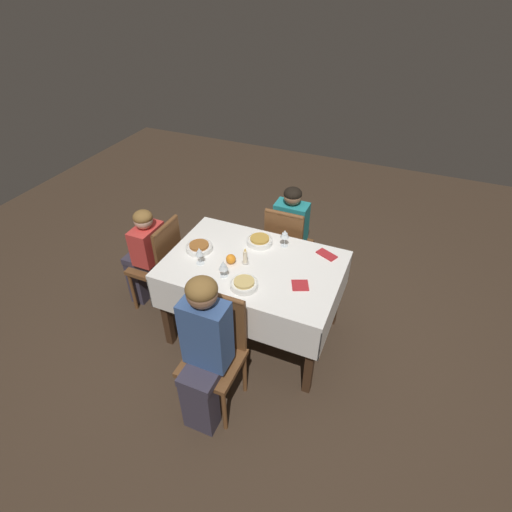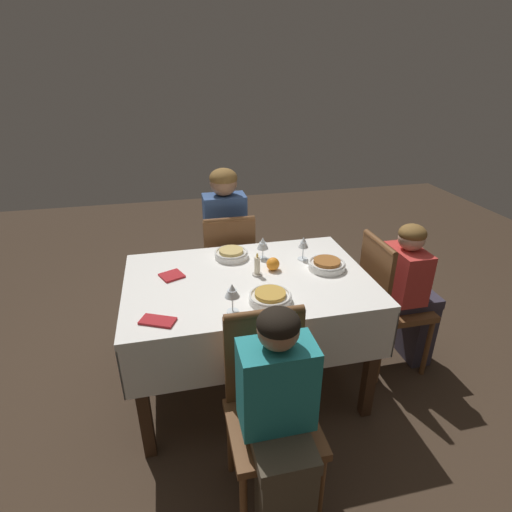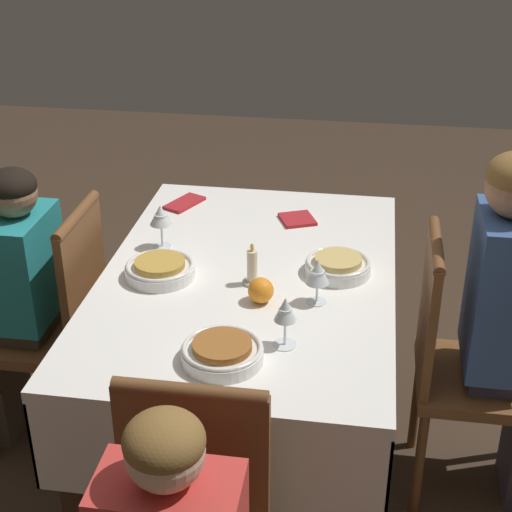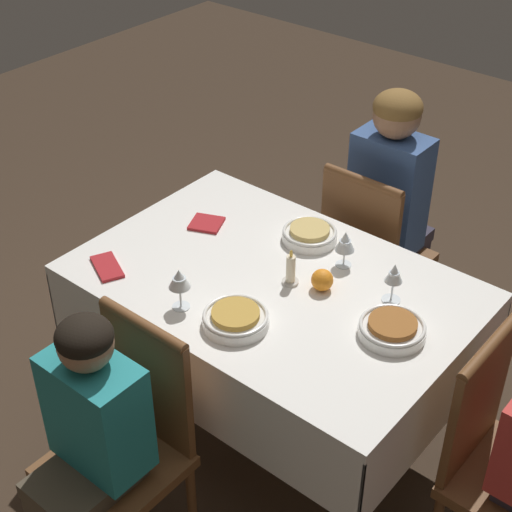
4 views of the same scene
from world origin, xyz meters
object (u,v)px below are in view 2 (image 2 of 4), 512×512
bowl_north (270,297)px  orange_fruit (273,264)px  chair_north (270,403)px  person_child_teal (280,420)px  wine_glass_south (263,244)px  chair_south (228,266)px  bowl_south (231,254)px  chair_west (387,299)px  wine_glass_west (303,243)px  candle_centerpiece (257,267)px  bowl_west (327,264)px  napkin_red_folded (172,276)px  dining_table (248,294)px  wine_glass_north (232,291)px  person_adult_denim (225,236)px  napkin_spare_side (158,321)px  person_child_red (411,290)px

bowl_north → orange_fruit: bearing=-107.2°
chair_north → person_child_teal: size_ratio=0.88×
wine_glass_south → bowl_north: wine_glass_south is taller
chair_south → bowl_south: size_ratio=4.52×
chair_west → wine_glass_south: (0.76, -0.23, 0.36)m
wine_glass_west → candle_centerpiece: size_ratio=1.07×
candle_centerpiece → person_child_teal: bearing=83.1°
wine_glass_west → bowl_west: bearing=121.9°
chair_west → napkin_red_folded: chair_west is taller
bowl_north → bowl_west: size_ratio=1.01×
candle_centerpiece → chair_north: bearing=81.6°
dining_table → person_child_teal: person_child_teal is taller
candle_centerpiece → orange_fruit: (-0.10, -0.04, -0.01)m
chair_west → wine_glass_north: size_ratio=6.08×
bowl_south → bowl_north: bearing=101.1°
wine_glass_south → person_adult_denim: bearing=-75.9°
orange_fruit → napkin_spare_side: (0.66, 0.39, -0.03)m
bowl_north → napkin_spare_side: 0.56m
bowl_south → chair_north: bearing=90.2°
bowl_west → napkin_spare_side: 1.02m
chair_north → napkin_red_folded: bearing=115.3°
bowl_north → candle_centerpiece: 0.29m
dining_table → bowl_west: bearing=-178.9°
bowl_north → dining_table: bearing=-77.7°
orange_fruit → person_child_teal: bearing=77.0°
candle_centerpiece → orange_fruit: 0.11m
wine_glass_north → orange_fruit: bearing=-128.7°
person_child_red → wine_glass_north: (1.20, 0.31, 0.33)m
orange_fruit → napkin_red_folded: orange_fruit is taller
chair_west → wine_glass_north: chair_west is taller
person_adult_denim → dining_table: bearing=90.7°
wine_glass_west → chair_west: bearing=162.9°
chair_north → person_child_teal: person_child_teal is taller
bowl_west → person_child_teal: bearing=58.5°
chair_west → wine_glass_south: bearing=73.4°
chair_west → napkin_spare_side: chair_west is taller
candle_centerpiece → person_adult_denim: bearing=-85.1°
dining_table → chair_south: 0.69m
person_child_teal → wine_glass_south: bearing=80.1°
bowl_south → napkin_spare_side: size_ratio=1.13×
person_child_teal → bowl_west: size_ratio=4.91×
bowl_north → napkin_spare_side: (0.55, 0.06, -0.02)m
dining_table → chair_north: size_ratio=1.46×
person_child_red → bowl_west: person_child_red is taller
bowl_north → orange_fruit: size_ratio=2.83×
wine_glass_south → wine_glass_west: 0.25m
bowl_west → wine_glass_west: (0.09, -0.15, 0.08)m
chair_south → napkin_spare_side: size_ratio=5.12×
napkin_spare_side → napkin_red_folded: bearing=-100.4°
dining_table → wine_glass_west: (-0.38, -0.16, 0.21)m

